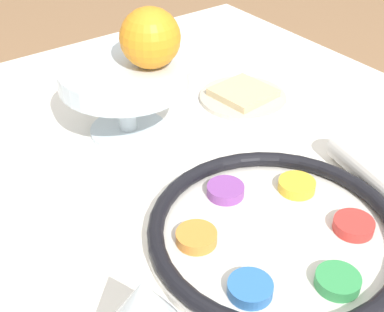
% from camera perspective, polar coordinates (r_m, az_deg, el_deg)
% --- Properties ---
extents(seder_plate, '(0.31, 0.31, 0.03)m').
position_cam_1_polar(seder_plate, '(0.65, 8.94, -8.05)').
color(seder_plate, silver).
rests_on(seder_plate, dining_table).
extents(wine_glass, '(0.07, 0.07, 0.13)m').
position_cam_1_polar(wine_glass, '(0.47, -5.12, -16.11)').
color(wine_glass, silver).
rests_on(wine_glass, dining_table).
extents(fruit_stand, '(0.20, 0.20, 0.11)m').
position_cam_1_polar(fruit_stand, '(0.81, -7.19, 7.88)').
color(fruit_stand, silver).
rests_on(fruit_stand, dining_table).
extents(orange_fruit, '(0.09, 0.09, 0.09)m').
position_cam_1_polar(orange_fruit, '(0.77, -4.49, 12.45)').
color(orange_fruit, orange).
rests_on(orange_fruit, fruit_stand).
extents(bread_plate, '(0.15, 0.15, 0.02)m').
position_cam_1_polar(bread_plate, '(0.93, 5.46, 6.42)').
color(bread_plate, beige).
rests_on(bread_plate, dining_table).
extents(napkin_roll, '(0.19, 0.09, 0.05)m').
position_cam_1_polar(napkin_roll, '(0.75, 19.62, -2.25)').
color(napkin_roll, white).
rests_on(napkin_roll, dining_table).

